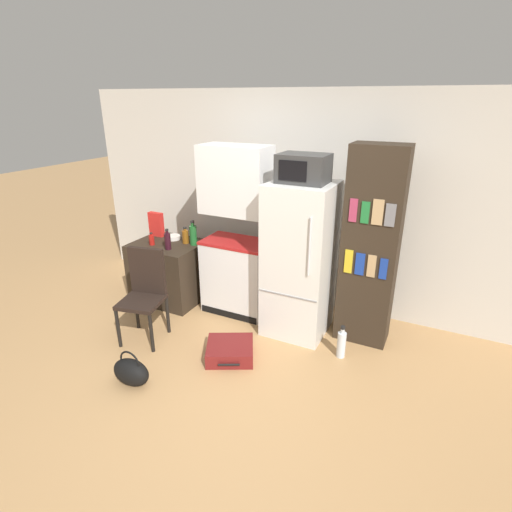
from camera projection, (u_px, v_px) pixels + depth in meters
ground_plane at (223, 396)px, 3.39m from camera, size 24.00×24.00×0.00m
wall_back at (325, 205)px, 4.52m from camera, size 6.40×0.10×2.46m
side_table at (170, 271)px, 4.93m from camera, size 0.81×0.67×0.73m
kitchen_hutch at (237, 238)px, 4.46m from camera, size 0.76×0.46×1.91m
refrigerator at (300, 260)px, 4.10m from camera, size 0.63×0.65×1.61m
microwave at (303, 168)px, 3.75m from camera, size 0.47×0.35×0.27m
bookshelf at (370, 249)px, 3.88m from camera, size 0.52×0.34×1.99m
bottle_amber_beer at (185, 236)px, 4.76m from camera, size 0.08×0.08×0.20m
bottle_wine_dark at (168, 241)px, 4.56m from camera, size 0.07×0.07×0.24m
bottle_green_tall at (193, 235)px, 4.69m from camera, size 0.08×0.08×0.30m
bottle_ketchup_red at (152, 240)px, 4.71m from camera, size 0.06×0.06×0.15m
bowl at (173, 237)px, 4.91m from camera, size 0.17×0.17×0.05m
cereal_box at (156, 224)px, 4.99m from camera, size 0.19×0.07×0.30m
chair at (145, 288)px, 4.07m from camera, size 0.48×0.48×0.95m
suitcase_large_flat at (230, 350)px, 3.88m from camera, size 0.58×0.57×0.14m
handbag at (131, 372)px, 3.50m from camera, size 0.36×0.20×0.33m
water_bottle_front at (341, 344)px, 3.86m from camera, size 0.08×0.08×0.34m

